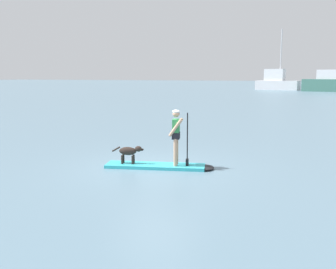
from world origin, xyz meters
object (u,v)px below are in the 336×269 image
at_px(dog, 129,152).
at_px(moored_boat_starboard, 277,82).
at_px(person_paddler, 177,133).
at_px(paddleboard, 162,166).

xyz_separation_m(dog, moored_boat_starboard, (-4.86, 68.73, 1.08)).
height_order(person_paddler, dog, person_paddler).
distance_m(dog, moored_boat_starboard, 68.91).
height_order(paddleboard, dog, dog).
height_order(paddleboard, moored_boat_starboard, moored_boat_starboard).
bearing_deg(dog, person_paddler, 15.49).
bearing_deg(dog, moored_boat_starboard, 94.05).
relative_size(paddleboard, moored_boat_starboard, 0.29).
relative_size(person_paddler, dog, 1.71).
relative_size(person_paddler, moored_boat_starboard, 0.15).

